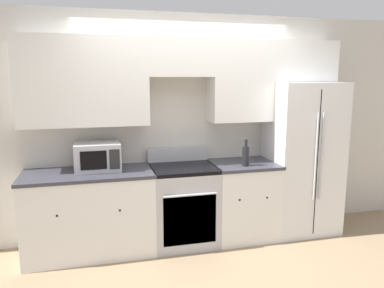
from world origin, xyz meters
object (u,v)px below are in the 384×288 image
at_px(bottle, 246,155).
at_px(oven_range, 183,204).
at_px(microwave, 98,156).
at_px(refrigerator, 300,157).

bearing_deg(bottle, oven_range, 168.09).
relative_size(microwave, bottle, 1.58).
bearing_deg(oven_range, microwave, 175.28).
xyz_separation_m(oven_range, bottle, (0.68, -0.14, 0.56)).
xyz_separation_m(oven_range, microwave, (-0.92, 0.08, 0.59)).
bearing_deg(oven_range, refrigerator, 2.24).
xyz_separation_m(refrigerator, bottle, (-0.80, -0.20, 0.11)).
bearing_deg(refrigerator, oven_range, -177.76).
xyz_separation_m(refrigerator, microwave, (-2.41, 0.02, 0.14)).
relative_size(refrigerator, microwave, 3.83).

